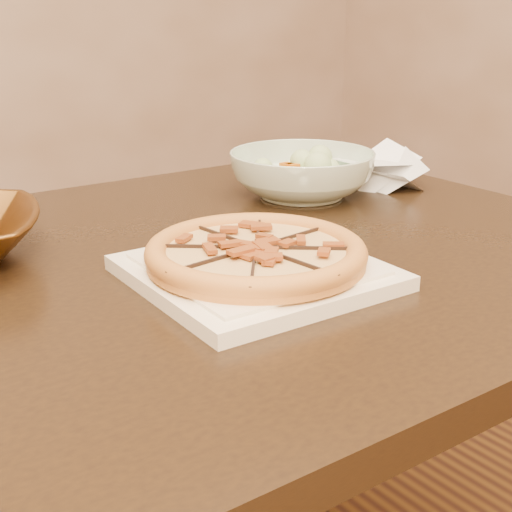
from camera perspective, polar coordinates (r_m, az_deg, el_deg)
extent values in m
cube|color=black|center=(0.90, -9.94, -2.24)|extent=(1.41, 0.93, 0.04)
cylinder|color=black|center=(1.65, 4.05, -5.90)|extent=(0.07, 0.07, 0.71)
cube|color=white|center=(0.85, 0.00, -1.34)|extent=(0.28, 0.28, 0.02)
cube|color=white|center=(0.84, 0.00, -0.64)|extent=(0.24, 0.24, 0.00)
cylinder|color=orange|center=(0.84, 0.00, -0.13)|extent=(0.26, 0.26, 0.01)
torus|color=orange|center=(0.84, 0.00, 0.39)|extent=(0.26, 0.26, 0.03)
cylinder|color=#FFDF83|center=(0.84, 0.00, 0.32)|extent=(0.21, 0.21, 0.01)
cube|color=black|center=(0.84, 0.00, 0.65)|extent=(0.03, 0.26, 0.01)
cube|color=black|center=(0.84, 0.00, 0.65)|extent=(0.20, 0.17, 0.01)
cube|color=black|center=(0.84, 0.00, 0.65)|extent=(0.26, 0.03, 0.01)
cube|color=black|center=(0.84, 0.00, 0.65)|extent=(0.17, 0.20, 0.01)
cube|color=brown|center=(0.85, 0.94, 1.11)|extent=(0.03, 0.02, 0.00)
cube|color=brown|center=(0.87, 1.50, 1.61)|extent=(0.03, 0.02, 0.00)
cube|color=brown|center=(0.90, 1.21, 2.16)|extent=(0.03, 0.03, 0.00)
cube|color=brown|center=(0.86, 0.02, 1.39)|extent=(0.03, 0.03, 0.00)
cube|color=brown|center=(0.88, -0.85, 1.85)|extent=(0.02, 0.03, 0.00)
cube|color=brown|center=(0.90, -2.43, 2.15)|extent=(0.02, 0.03, 0.00)
cube|color=brown|center=(0.86, -1.60, 1.33)|extent=(0.02, 0.03, 0.00)
cube|color=brown|center=(0.86, -3.37, 1.41)|extent=(0.02, 0.03, 0.00)
cube|color=brown|center=(0.86, -5.35, 1.21)|extent=(0.03, 0.03, 0.00)
cube|color=brown|center=(0.83, -2.77, 0.79)|extent=(0.03, 0.02, 0.00)
cube|color=brown|center=(0.82, -4.29, 0.37)|extent=(0.03, 0.02, 0.00)
cube|color=brown|center=(0.82, -1.34, 0.55)|extent=(0.02, 0.01, 0.00)
cube|color=brown|center=(0.80, -2.18, 0.00)|extent=(0.03, 0.02, 0.00)
cube|color=brown|center=(0.77, -2.17, -0.71)|extent=(0.03, 0.02, 0.00)
cube|color=brown|center=(0.81, -0.32, 0.16)|extent=(0.03, 0.03, 0.00)
cube|color=brown|center=(0.78, 0.50, -0.43)|extent=(0.02, 0.03, 0.00)
cube|color=brown|center=(0.77, 2.29, -0.90)|extent=(0.02, 0.03, 0.00)
cube|color=brown|center=(0.81, 1.67, 0.17)|extent=(0.01, 0.02, 0.00)
cube|color=brown|center=(0.80, 3.59, 0.01)|extent=(0.02, 0.03, 0.00)
cube|color=brown|center=(0.83, 1.34, 0.68)|extent=(0.02, 0.03, 0.00)
cube|color=brown|center=(0.83, 3.08, 0.76)|extent=(0.03, 0.03, 0.00)
cube|color=brown|center=(0.85, 4.58, 1.13)|extent=(0.03, 0.02, 0.00)
cube|color=brown|center=(0.85, 1.69, 1.11)|extent=(0.03, 0.02, 0.00)
imported|color=silver|center=(1.22, 3.70, 6.54)|extent=(0.25, 0.25, 0.08)
sphere|color=#AECF8B|center=(1.20, 3.75, 9.15)|extent=(0.04, 0.04, 0.04)
sphere|color=#AECF8B|center=(1.23, 4.07, 9.33)|extent=(0.04, 0.04, 0.04)
sphere|color=#AECF8B|center=(1.25, 3.17, 9.52)|extent=(0.04, 0.04, 0.04)
sphere|color=#AECF8B|center=(1.21, 3.29, 9.23)|extent=(0.04, 0.04, 0.04)
sphere|color=#AECF8B|center=(1.21, 2.04, 9.23)|extent=(0.04, 0.04, 0.04)
sphere|color=#AECF8B|center=(1.20, 3.63, 9.14)|extent=(0.04, 0.04, 0.04)
sphere|color=#AECF8B|center=(1.18, 3.06, 8.97)|extent=(0.04, 0.04, 0.04)
sphere|color=#AECF8B|center=(1.16, 3.73, 8.71)|extent=(0.04, 0.04, 0.04)
sphere|color=#AECF8B|center=(1.19, 4.16, 9.02)|extent=(0.04, 0.04, 0.04)
sphere|color=#AECF8B|center=(1.19, 5.48, 8.96)|extent=(0.04, 0.04, 0.04)
sphere|color=#AECF8B|center=(1.21, 4.02, 9.15)|extent=(0.04, 0.04, 0.04)
cube|color=#CA5B0B|center=(1.24, 4.04, 9.04)|extent=(0.02, 0.02, 0.01)
cube|color=#CA5B0B|center=(1.19, 2.03, 8.64)|extent=(0.02, 0.02, 0.01)
cube|color=#CA5B0B|center=(1.18, 5.17, 8.48)|extent=(0.02, 0.02, 0.01)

